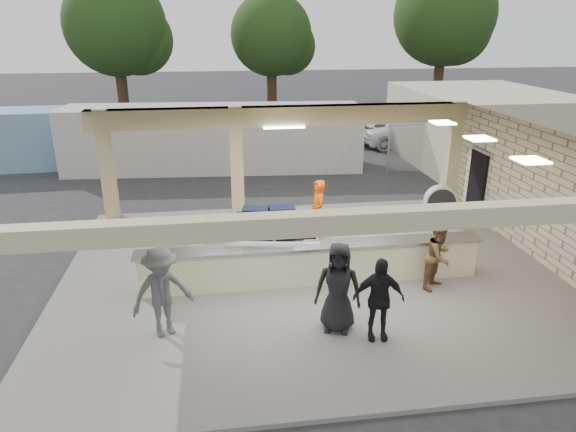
{
  "coord_description": "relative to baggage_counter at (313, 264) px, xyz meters",
  "views": [
    {
      "loc": [
        -2.11,
        -11.26,
        5.91
      ],
      "look_at": [
        -0.37,
        1.0,
        1.25
      ],
      "focal_mm": 32.0,
      "sensor_mm": 36.0,
      "label": 1
    }
  ],
  "objects": [
    {
      "name": "ground",
      "position": [
        0.0,
        0.5,
        -0.59
      ],
      "size": [
        120.0,
        120.0,
        0.0
      ],
      "primitive_type": "plane",
      "color": "#28282A",
      "rests_on": "ground"
    },
    {
      "name": "pavilion",
      "position": [
        0.21,
        1.16,
        0.76
      ],
      "size": [
        12.01,
        10.0,
        3.55
      ],
      "color": "slate",
      "rests_on": "ground"
    },
    {
      "name": "baggage_counter",
      "position": [
        0.0,
        0.0,
        0.0
      ],
      "size": [
        8.2,
        0.58,
        0.98
      ],
      "color": "beige",
      "rests_on": "pavilion"
    },
    {
      "name": "luggage_cart",
      "position": [
        -1.06,
        1.02,
        0.36
      ],
      "size": [
        2.95,
        2.11,
        1.58
      ],
      "rotation": [
        0.0,
        0.0,
        -0.17
      ],
      "color": "silver",
      "rests_on": "pavilion"
    },
    {
      "name": "drum_fan",
      "position": [
        4.75,
        3.61,
        0.1
      ],
      "size": [
        1.03,
        0.55,
        1.09
      ],
      "rotation": [
        0.0,
        0.0,
        -0.17
      ],
      "color": "silver",
      "rests_on": "pavilion"
    },
    {
      "name": "baggage_handler",
      "position": [
        0.58,
        2.34,
        0.43
      ],
      "size": [
        0.41,
        0.69,
        1.83
      ],
      "primitive_type": "imported",
      "rotation": [
        0.0,
        0.0,
        4.78
      ],
      "color": "#F4510C",
      "rests_on": "pavilion"
    },
    {
      "name": "passenger_a",
      "position": [
        2.83,
        -0.64,
        0.3
      ],
      "size": [
        0.81,
        0.75,
        1.58
      ],
      "primitive_type": "imported",
      "rotation": [
        0.0,
        0.0,
        0.7
      ],
      "color": "brown",
      "rests_on": "pavilion"
    },
    {
      "name": "passenger_b",
      "position": [
        0.82,
        -2.44,
        0.37
      ],
      "size": [
        1.04,
        0.49,
        1.71
      ],
      "primitive_type": "imported",
      "rotation": [
        0.0,
        0.0,
        -0.13
      ],
      "color": "black",
      "rests_on": "pavilion"
    },
    {
      "name": "passenger_c",
      "position": [
        -3.3,
        -1.73,
        0.45
      ],
      "size": [
        1.28,
        0.87,
        1.87
      ],
      "primitive_type": "imported",
      "rotation": [
        0.0,
        0.0,
        0.41
      ],
      "color": "#4E4E53",
      "rests_on": "pavilion"
    },
    {
      "name": "passenger_d",
      "position": [
        0.12,
        -2.03,
        0.45
      ],
      "size": [
        0.99,
        0.64,
        1.87
      ],
      "primitive_type": "imported",
      "rotation": [
        0.0,
        0.0,
        -0.32
      ],
      "color": "black",
      "rests_on": "pavilion"
    },
    {
      "name": "car_white_a",
      "position": [
        7.6,
        14.17,
        0.08
      ],
      "size": [
        4.86,
        2.61,
        1.34
      ],
      "primitive_type": "imported",
      "rotation": [
        0.0,
        0.0,
        1.65
      ],
      "color": "white",
      "rests_on": "ground"
    },
    {
      "name": "car_white_b",
      "position": [
        11.22,
        14.84,
        0.19
      ],
      "size": [
        5.17,
        2.74,
        1.55
      ],
      "primitive_type": "imported",
      "rotation": [
        0.0,
        0.0,
        1.38
      ],
      "color": "white",
      "rests_on": "ground"
    },
    {
      "name": "car_dark",
      "position": [
        4.6,
        15.54,
        0.13
      ],
      "size": [
        4.58,
        3.13,
        1.44
      ],
      "primitive_type": "imported",
      "rotation": [
        0.0,
        0.0,
        1.16
      ],
      "color": "black",
      "rests_on": "ground"
    },
    {
      "name": "container_white",
      "position": [
        -2.2,
        11.03,
        0.76
      ],
      "size": [
        12.55,
        3.37,
        2.69
      ],
      "primitive_type": "cube",
      "rotation": [
        0.0,
        0.0,
        -0.07
      ],
      "color": "silver",
      "rests_on": "ground"
    },
    {
      "name": "container_blue",
      "position": [
        -10.39,
        12.54,
        0.65
      ],
      "size": [
        9.62,
        2.68,
        2.48
      ],
      "primitive_type": "cube",
      "rotation": [
        0.0,
        0.0,
        0.04
      ],
      "color": "#7A9EC3",
      "rests_on": "ground"
    },
    {
      "name": "fence",
      "position": [
        11.0,
        9.5,
        0.47
      ],
      "size": [
        12.06,
        0.06,
        2.03
      ],
      "color": "gray",
      "rests_on": "ground"
    },
    {
      "name": "tree_left",
      "position": [
        -7.68,
        24.66,
        5.0
      ],
      "size": [
        6.6,
        6.3,
        9.0
      ],
      "color": "#382619",
      "rests_on": "ground"
    },
    {
      "name": "tree_mid",
      "position": [
        2.32,
        26.66,
        4.38
      ],
      "size": [
        6.0,
        5.6,
        8.0
      ],
      "color": "#382619",
      "rests_on": "ground"
    },
    {
      "name": "tree_right",
      "position": [
        14.32,
        25.66,
        5.63
      ],
      "size": [
        7.2,
        7.0,
        10.0
      ],
      "color": "#382619",
      "rests_on": "ground"
    },
    {
      "name": "adjacent_building",
      "position": [
        9.5,
        10.5,
        1.01
      ],
      "size": [
        6.0,
        8.0,
        3.2
      ],
      "primitive_type": "cube",
      "color": "beige",
      "rests_on": "ground"
    }
  ]
}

